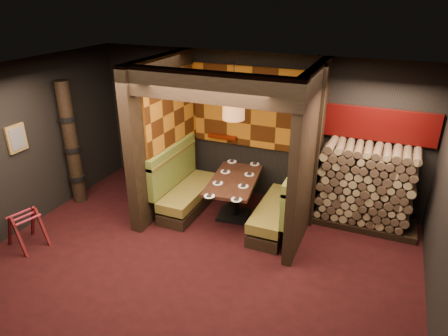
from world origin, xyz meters
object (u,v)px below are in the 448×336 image
firewood_stack (370,187)px  booth_bench_right (281,208)px  dining_table (234,191)px  pendant_lamp (234,106)px  booth_bench_left (185,189)px  totem_column (72,145)px  luggage_rack (26,228)px

firewood_stack → booth_bench_right: bearing=-152.7°
dining_table → pendant_lamp: 1.59m
booth_bench_left → dining_table: size_ratio=1.04×
totem_column → luggage_rack: bearing=-79.2°
booth_bench_left → luggage_rack: size_ratio=2.28×
pendant_lamp → totem_column: 3.26m
booth_bench_right → totem_column: totem_column is taller
booth_bench_left → luggage_rack: booth_bench_left is taller
booth_bench_left → totem_column: (-2.09, -0.55, 0.79)m
booth_bench_left → pendant_lamp: (0.98, 0.01, 1.72)m
totem_column → firewood_stack: totem_column is taller
pendant_lamp → booth_bench_left: bearing=-179.3°
booth_bench_left → firewood_stack: (3.25, 0.70, 0.35)m
booth_bench_right → totem_column: 4.10m
booth_bench_right → luggage_rack: size_ratio=2.28×
booth_bench_right → firewood_stack: size_ratio=0.92×
booth_bench_left → luggage_rack: (-1.79, -2.11, -0.07)m
booth_bench_right → dining_table: 0.92m
booth_bench_right → dining_table: booth_bench_right is taller
pendant_lamp → firewood_stack: pendant_lamp is taller
booth_bench_left → dining_table: 0.99m
totem_column → firewood_stack: 5.50m
pendant_lamp → dining_table: bearing=90.0°
pendant_lamp → luggage_rack: size_ratio=1.36×
luggage_rack → firewood_stack: bearing=29.1°
luggage_rack → firewood_stack: (5.04, 2.81, 0.42)m
booth_bench_left → pendant_lamp: 1.98m
booth_bench_right → firewood_stack: bearing=27.3°
dining_table → pendant_lamp: size_ratio=1.61×
pendant_lamp → luggage_rack: 3.92m
pendant_lamp → luggage_rack: bearing=-142.6°
dining_table → booth_bench_left: bearing=-176.4°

